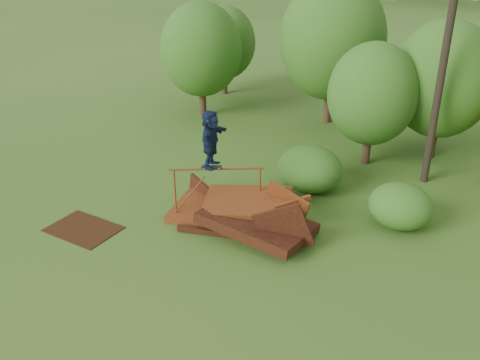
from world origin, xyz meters
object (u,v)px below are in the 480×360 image
Objects in this scene: skater at (211,139)px; flat_plate at (83,229)px; scrap_pile at (243,214)px; utility_pole at (443,63)px.

flat_plate is (-2.87, -3.20, -2.79)m from skater.
utility_pole is at bearing 60.77° from scrap_pile.
utility_pole is at bearing -54.92° from skater.
skater is at bearing -175.95° from scrap_pile.
scrap_pile is 2.52× the size of flat_plate.
scrap_pile is 2.70m from skater.
scrap_pile is at bearing -104.72° from skater.
flat_plate is 0.25× the size of utility_pole.
utility_pole reaches higher than skater.
scrap_pile is 8.84m from utility_pole.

